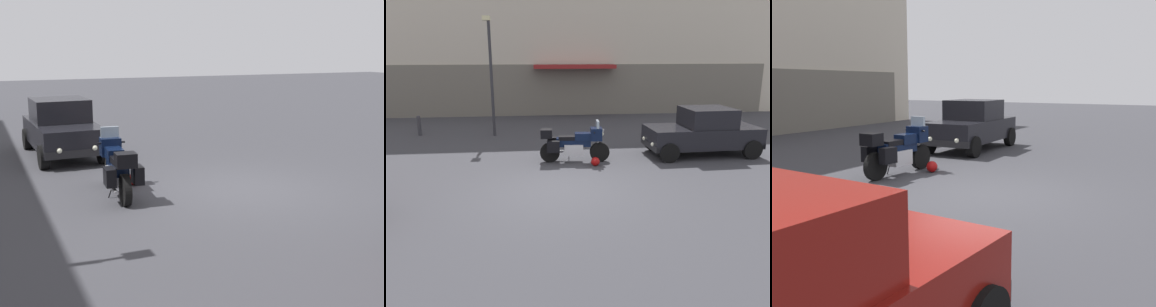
% 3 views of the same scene
% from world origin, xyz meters
% --- Properties ---
extents(ground_plane, '(80.00, 80.00, 0.00)m').
position_xyz_m(ground_plane, '(0.00, 0.00, 0.00)').
color(ground_plane, '#38383D').
extents(motorcycle, '(2.26, 0.79, 1.36)m').
position_xyz_m(motorcycle, '(0.65, 2.65, 0.62)').
color(motorcycle, black).
rests_on(motorcycle, ground).
extents(helmet, '(0.28, 0.28, 0.28)m').
position_xyz_m(helmet, '(1.29, 2.10, 0.14)').
color(helmet, '#990C0C').
rests_on(helmet, ground).
extents(car_hatchback_near, '(3.92, 1.90, 1.64)m').
position_xyz_m(car_hatchback_near, '(5.19, 3.05, 0.81)').
color(car_hatchback_near, black).
rests_on(car_hatchback_near, ground).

